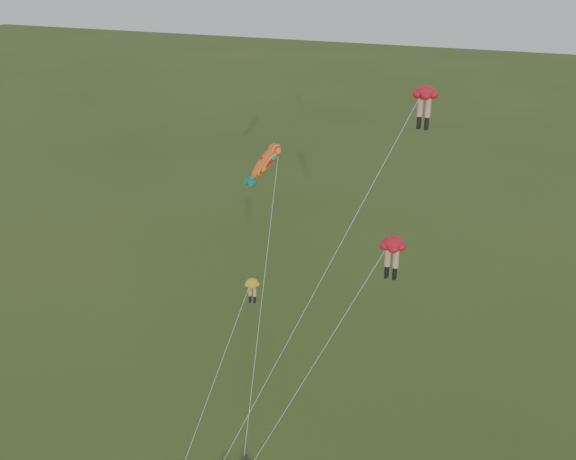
% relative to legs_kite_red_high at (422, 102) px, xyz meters
% --- Properties ---
extents(ground, '(300.00, 300.00, 0.00)m').
position_rel_legs_kite_red_high_xyz_m(ground, '(-7.31, -9.61, -18.58)').
color(ground, '#314819').
rests_on(ground, ground).
extents(legs_kite_red_high, '(8.74, 12.59, 19.45)m').
position_rel_legs_kite_red_high_xyz_m(legs_kite_red_high, '(0.00, 0.00, 0.00)').
color(legs_kite_red_high, red).
rests_on(legs_kite_red_high, ground).
extents(legs_kite_red_mid, '(6.89, 6.68, 12.77)m').
position_rel_legs_kite_red_high_xyz_m(legs_kite_red_mid, '(-0.17, -5.71, -6.54)').
color(legs_kite_red_mid, red).
rests_on(legs_kite_red_mid, ground).
extents(legs_kite_yellow, '(1.31, 9.79, 7.66)m').
position_rel_legs_kite_red_high_xyz_m(legs_kite_yellow, '(-8.92, -4.21, -11.61)').
color(legs_kite_yellow, yellow).
rests_on(legs_kite_yellow, ground).
extents(fish_kite, '(3.58, 11.67, 15.49)m').
position_rel_legs_kite_red_high_xyz_m(fish_kite, '(-9.10, -0.61, -4.41)').
color(fish_kite, '#FFA320').
rests_on(fish_kite, ground).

